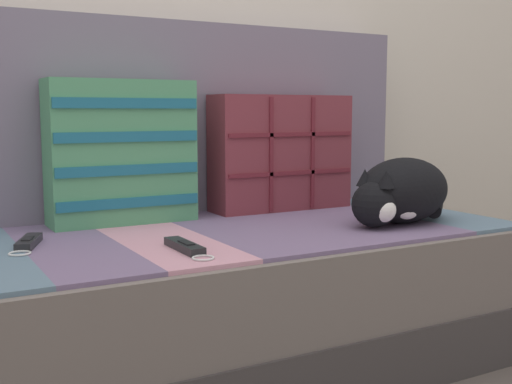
{
  "coord_description": "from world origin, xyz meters",
  "views": [
    {
      "loc": [
        -0.66,
        -1.4,
        0.69
      ],
      "look_at": [
        0.15,
        0.06,
        0.48
      ],
      "focal_mm": 45.0,
      "sensor_mm": 36.0,
      "label": 1
    }
  ],
  "objects": [
    {
      "name": "throw_pillow_striped",
      "position": [
        -0.12,
        0.33,
        0.58
      ],
      "size": [
        0.4,
        0.14,
        0.4
      ],
      "color": "#4C9366",
      "rests_on": "couch"
    },
    {
      "name": "sleeping_cat",
      "position": [
        0.55,
        -0.06,
        0.46
      ],
      "size": [
        0.38,
        0.27,
        0.18
      ],
      "color": "black",
      "rests_on": "couch"
    },
    {
      "name": "game_remote_near",
      "position": [
        -0.11,
        -0.09,
        0.39
      ],
      "size": [
        0.05,
        0.21,
        0.02
      ],
      "color": "black",
      "rests_on": "couch"
    },
    {
      "name": "sofa_backrest",
      "position": [
        0.0,
        0.48,
        0.67
      ],
      "size": [
        1.78,
        0.14,
        0.58
      ],
      "color": "slate",
      "rests_on": "couch"
    },
    {
      "name": "throw_pillow_quilted",
      "position": [
        0.4,
        0.33,
        0.56
      ],
      "size": [
        0.46,
        0.14,
        0.36
      ],
      "color": "brown",
      "rests_on": "couch"
    },
    {
      "name": "game_remote_far",
      "position": [
        -0.41,
        0.13,
        0.39
      ],
      "size": [
        0.11,
        0.19,
        0.02
      ],
      "color": "black",
      "rests_on": "couch"
    },
    {
      "name": "couch",
      "position": [
        -0.0,
        0.13,
        0.19
      ],
      "size": [
        1.82,
        0.83,
        0.38
      ],
      "color": "#3D3838",
      "rests_on": "ground_plane"
    }
  ]
}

